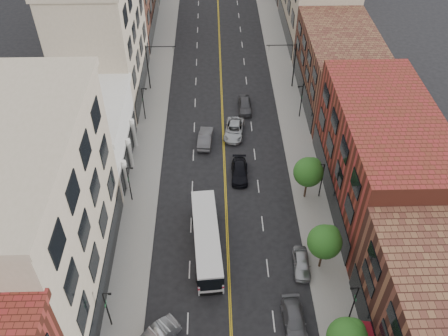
{
  "coord_description": "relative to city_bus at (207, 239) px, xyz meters",
  "views": [
    {
      "loc": [
        -1.23,
        -14.98,
        40.17
      ],
      "look_at": [
        -0.22,
        23.87,
        5.0
      ],
      "focal_mm": 38.0,
      "sensor_mm": 36.0,
      "label": 1
    }
  ],
  "objects": [
    {
      "name": "car_lane_c",
      "position": [
        5.51,
        25.41,
        -0.94
      ],
      "size": [
        1.92,
        4.71,
        1.6
      ],
      "primitive_type": "imported",
      "rotation": [
        0.0,
        0.0,
        -0.01
      ],
      "color": "#454449",
      "rests_on": "ground"
    },
    {
      "name": "bldg_l_tanoffice",
      "position": [
        -14.78,
        -3.59,
        7.26
      ],
      "size": [
        10.0,
        22.0,
        18.0
      ],
      "primitive_type": "cube",
      "color": "tan",
      "rests_on": "ground"
    },
    {
      "name": "bldg_l_far_a",
      "position": [
        -14.78,
        31.41,
        7.26
      ],
      "size": [
        10.0,
        20.0,
        18.0
      ],
      "primitive_type": "cube",
      "color": "tan",
      "rests_on": "ground"
    },
    {
      "name": "signal_mast_left",
      "position": [
        -8.04,
        31.41,
        2.91
      ],
      "size": [
        4.49,
        0.18,
        7.2
      ],
      "color": "black",
      "rests_on": "sidewalk_left"
    },
    {
      "name": "bldg_l_white",
      "position": [
        -14.78,
        14.41,
        2.26
      ],
      "size": [
        10.0,
        14.0,
        8.0
      ],
      "primitive_type": "cube",
      "color": "silver",
      "rests_on": "ground"
    },
    {
      "name": "lamp_l_2",
      "position": [
        -8.73,
        7.41,
        1.23
      ],
      "size": [
        0.81,
        0.55,
        5.05
      ],
      "color": "black",
      "rests_on": "sidewalk_left"
    },
    {
      "name": "car_parked_far",
      "position": [
        9.62,
        -2.65,
        -1.03
      ],
      "size": [
        1.9,
        4.26,
        1.42
      ],
      "primitive_type": "imported",
      "rotation": [
        0.0,
        0.0,
        -0.05
      ],
      "color": "#A7A9AE",
      "rests_on": "ground"
    },
    {
      "name": "car_lane_behind",
      "position": [
        -0.21,
        17.93,
        -0.91
      ],
      "size": [
        2.23,
        5.16,
        1.65
      ],
      "primitive_type": "imported",
      "rotation": [
        0.0,
        0.0,
        3.04
      ],
      "color": "#4E4E53",
      "rests_on": "ground"
    },
    {
      "name": "lamp_r_1",
      "position": [
        13.17,
        -8.59,
        1.23
      ],
      "size": [
        0.81,
        0.55,
        5.05
      ],
      "color": "black",
      "rests_on": "sidewalk_right"
    },
    {
      "name": "car_lane_b",
      "position": [
        3.72,
        19.69,
        -0.97
      ],
      "size": [
        3.23,
        5.78,
        1.53
      ],
      "primitive_type": "imported",
      "rotation": [
        0.0,
        0.0,
        -0.13
      ],
      "color": "#ABAFB3",
      "rests_on": "ground"
    },
    {
      "name": "signal_mast_right",
      "position": [
        12.49,
        31.41,
        2.91
      ],
      "size": [
        4.49,
        0.18,
        7.2
      ],
      "color": "black",
      "rests_on": "sidewalk_right"
    },
    {
      "name": "bldg_r_mid",
      "position": [
        19.22,
        7.41,
        4.26
      ],
      "size": [
        10.0,
        22.0,
        12.0
      ],
      "primitive_type": "cube",
      "color": "maroon",
      "rests_on": "ground"
    },
    {
      "name": "city_bus",
      "position": [
        0.0,
        0.0,
        0.0
      ],
      "size": [
        3.45,
        11.79,
        2.99
      ],
      "rotation": [
        0.0,
        0.0,
        0.07
      ],
      "color": "silver",
      "rests_on": "ground"
    },
    {
      "name": "lamp_r_3",
      "position": [
        13.17,
        23.41,
        1.23
      ],
      "size": [
        0.81,
        0.55,
        5.05
      ],
      "color": "black",
      "rests_on": "sidewalk_right"
    },
    {
      "name": "car_lane_a",
      "position": [
        4.03,
        11.29,
        -1.02
      ],
      "size": [
        2.17,
        5.02,
        1.44
      ],
      "primitive_type": "imported",
      "rotation": [
        0.0,
        0.0,
        -0.03
      ],
      "color": "black",
      "rests_on": "ground"
    },
    {
      "name": "car_parked_mid",
      "position": [
        8.02,
        -9.01,
        -1.03
      ],
      "size": [
        2.18,
        4.97,
        1.42
      ],
      "primitive_type": "imported",
      "rotation": [
        0.0,
        0.0,
        0.04
      ],
      "color": "#56565B",
      "rests_on": "ground"
    },
    {
      "name": "sidewalk_right",
      "position": [
        12.22,
        18.41,
        -1.66
      ],
      "size": [
        4.0,
        110.0,
        0.15
      ],
      "primitive_type": "cube",
      "color": "gray",
      "rests_on": "ground"
    },
    {
      "name": "tree_r_2",
      "position": [
        11.61,
        -2.52,
        2.39
      ],
      "size": [
        3.4,
        3.4,
        5.59
      ],
      "color": "black",
      "rests_on": "sidewalk_right"
    },
    {
      "name": "lamp_r_2",
      "position": [
        13.17,
        7.41,
        1.23
      ],
      "size": [
        0.81,
        0.55,
        5.05
      ],
      "color": "black",
      "rests_on": "sidewalk_right"
    },
    {
      "name": "lamp_l_1",
      "position": [
        -8.73,
        -8.59,
        1.23
      ],
      "size": [
        0.81,
        0.55,
        5.05
      ],
      "color": "black",
      "rests_on": "sidewalk_left"
    },
    {
      "name": "tree_r_3",
      "position": [
        11.61,
        7.48,
        2.39
      ],
      "size": [
        3.4,
        3.4,
        5.59
      ],
      "color": "black",
      "rests_on": "sidewalk_right"
    },
    {
      "name": "sidewalk_left",
      "position": [
        -7.78,
        18.41,
        -1.66
      ],
      "size": [
        4.0,
        110.0,
        0.15
      ],
      "primitive_type": "cube",
      "color": "gray",
      "rests_on": "ground"
    },
    {
      "name": "bldg_r_far_a",
      "position": [
        19.22,
        28.41,
        3.26
      ],
      "size": [
        10.0,
        20.0,
        10.0
      ],
      "primitive_type": "cube",
      "color": "#572C23",
      "rests_on": "ground"
    },
    {
      "name": "lamp_l_3",
      "position": [
        -8.73,
        23.41,
        1.23
      ],
      "size": [
        0.81,
        0.55,
        5.05
      ],
      "color": "black",
      "rests_on": "sidewalk_left"
    }
  ]
}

